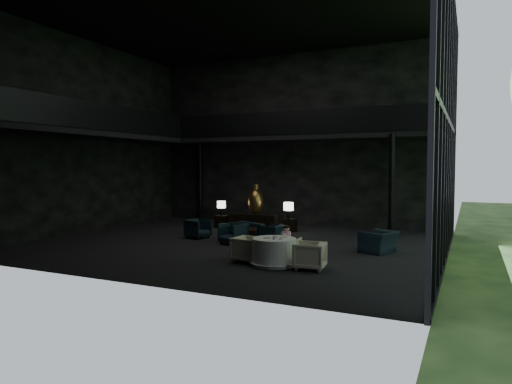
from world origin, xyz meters
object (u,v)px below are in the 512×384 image
at_px(table_lamp_left, 221,205).
at_px(table_lamp_right, 289,207).
at_px(dining_chair_west, 248,248).
at_px(side_table_right, 290,225).
at_px(dining_chair_north, 287,248).
at_px(lounge_armchair_west, 198,228).
at_px(lounge_armchair_south, 233,232).
at_px(lounge_armchair_east, 273,234).
at_px(child, 286,235).
at_px(sofa, 256,227).
at_px(dining_table, 274,253).
at_px(dining_chair_east, 310,254).
at_px(bronze_urn, 256,201).
at_px(side_table_left, 222,222).
at_px(coffee_table, 244,234).
at_px(window_armchair, 379,238).
at_px(console, 254,222).

relative_size(table_lamp_left, table_lamp_right, 0.92).
bearing_deg(dining_chair_west, table_lamp_left, 39.48).
relative_size(side_table_right, dining_chair_north, 0.79).
distance_m(table_lamp_right, lounge_armchair_west, 3.98).
bearing_deg(lounge_armchair_south, lounge_armchair_east, 50.04).
bearing_deg(lounge_armchair_east, child, 42.73).
height_order(sofa, dining_table, dining_table).
height_order(dining_chair_east, dining_chair_west, dining_chair_east).
distance_m(lounge_armchair_south, dining_table, 3.69).
relative_size(side_table_right, lounge_armchair_east, 0.80).
height_order(bronze_urn, dining_table, bronze_urn).
height_order(bronze_urn, table_lamp_right, bronze_urn).
relative_size(side_table_right, dining_chair_west, 0.67).
distance_m(side_table_left, dining_chair_west, 7.47).
relative_size(side_table_left, table_lamp_left, 0.86).
xyz_separation_m(sofa, dining_chair_east, (3.85, -4.81, 0.08)).
xyz_separation_m(bronze_urn, dining_chair_west, (2.72, -6.27, -0.82)).
distance_m(coffee_table, child, 3.81).
relative_size(sofa, coffee_table, 1.79).
bearing_deg(lounge_armchair_east, side_table_right, -159.33).
bearing_deg(table_lamp_left, lounge_armchair_west, -77.68).
height_order(bronze_urn, side_table_right, bronze_urn).
bearing_deg(child, dining_chair_west, 44.33).
relative_size(table_lamp_left, lounge_armchair_south, 0.75).
xyz_separation_m(bronze_urn, dining_chair_north, (3.64, -5.55, -0.88)).
distance_m(table_lamp_left, dining_table, 8.10).
height_order(window_armchair, child, child).
xyz_separation_m(table_lamp_right, dining_chair_east, (3.03, -6.29, -0.63)).
bearing_deg(bronze_urn, coffee_table, -73.22).
bearing_deg(sofa, lounge_armchair_east, 157.58).
relative_size(lounge_armchair_south, dining_chair_north, 1.25).
height_order(bronze_urn, lounge_armchair_west, bronze_urn).
distance_m(side_table_left, sofa, 2.80).
bearing_deg(dining_chair_east, side_table_right, -160.60).
height_order(window_armchair, dining_chair_north, window_armchair).
bearing_deg(bronze_urn, dining_chair_north, -56.77).
distance_m(table_lamp_left, sofa, 2.88).
bearing_deg(console, dining_chair_west, -65.95).
bearing_deg(lounge_armchair_south, dining_chair_west, -37.77).
distance_m(bronze_urn, coffee_table, 3.12).
xyz_separation_m(coffee_table, child, (2.72, -2.61, 0.51)).
bearing_deg(lounge_armchair_south, child, -15.34).
bearing_deg(sofa, table_lamp_right, -94.99).
xyz_separation_m(bronze_urn, coffee_table, (0.85, -2.82, -1.01)).
distance_m(window_armchair, child, 3.16).
distance_m(sofa, window_armchair, 5.32).
height_order(table_lamp_left, side_table_right, table_lamp_left).
height_order(dining_chair_east, child, child).
bearing_deg(side_table_right, dining_table, -72.80).
relative_size(dining_chair_north, dining_chair_east, 0.83).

